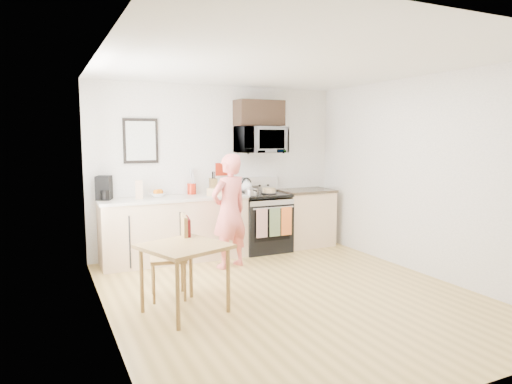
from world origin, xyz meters
name	(u,v)px	position (x,y,z in m)	size (l,w,h in m)	color
floor	(290,294)	(0.00, 0.00, 0.00)	(4.60, 4.60, 0.00)	#A3823F
back_wall	(218,169)	(0.00, 2.30, 1.30)	(4.00, 0.04, 2.60)	beige
front_wall	(461,213)	(0.00, -2.30, 1.30)	(4.00, 0.04, 2.60)	beige
left_wall	(105,191)	(-2.00, 0.00, 1.30)	(0.04, 4.60, 2.60)	beige
right_wall	(424,176)	(2.00, 0.00, 1.30)	(0.04, 4.60, 2.60)	beige
ceiling	(292,63)	(0.00, 0.00, 2.60)	(4.00, 4.60, 0.04)	white
window	(98,161)	(-1.96, 0.80, 1.55)	(0.06, 1.40, 1.50)	white
cabinet_left	(175,230)	(-0.80, 2.00, 0.45)	(2.10, 0.60, 0.90)	#D5B488
countertop_left	(174,198)	(-0.80, 2.00, 0.92)	(2.14, 0.64, 0.04)	beige
cabinet_right	(305,219)	(1.43, 2.00, 0.45)	(0.84, 0.60, 0.90)	#D5B488
countertop_right	(306,191)	(1.43, 2.00, 0.92)	(0.88, 0.64, 0.04)	black
range	(263,223)	(0.63, 1.98, 0.44)	(0.76, 0.70, 1.16)	black
microwave	(260,140)	(0.63, 2.08, 1.76)	(0.76, 0.51, 0.42)	#ABAAAF
upper_cabinet	(259,113)	(0.63, 2.12, 2.18)	(0.76, 0.35, 0.40)	black
wall_art	(141,141)	(-1.20, 2.28, 1.75)	(0.50, 0.04, 0.65)	black
wall_trivet	(222,169)	(0.05, 2.28, 1.30)	(0.20, 0.02, 0.20)	#A5210E
person	(229,211)	(-0.21, 1.33, 0.79)	(0.58, 0.38, 1.58)	#DC493C
dining_table	(184,253)	(-1.25, -0.01, 0.63)	(0.85, 0.85, 0.72)	brown
chair	(180,245)	(-1.16, 0.47, 0.60)	(0.50, 0.46, 0.94)	brown
knife_block	(213,186)	(-0.14, 2.15, 1.06)	(0.11, 0.15, 0.23)	brown
utensil_crock	(192,184)	(-0.47, 2.22, 1.10)	(0.13, 0.13, 0.40)	#A5210E
fruit_bowl	(158,194)	(-1.01, 2.12, 0.98)	(0.24, 0.24, 0.11)	white
milk_carton	(139,190)	(-1.30, 2.01, 1.07)	(0.10, 0.10, 0.26)	tan
coffee_maker	(104,189)	(-1.75, 2.13, 1.10)	(0.26, 0.31, 0.33)	black
bread_bag	(217,192)	(-0.18, 1.88, 0.99)	(0.30, 0.14, 0.11)	tan
cake	(269,191)	(0.70, 1.91, 0.96)	(0.25, 0.25, 0.08)	black
kettle	(247,186)	(0.43, 2.17, 1.03)	(0.19, 0.19, 0.24)	white
pot	(251,192)	(0.35, 1.82, 0.97)	(0.20, 0.33, 0.10)	#ABAAAF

